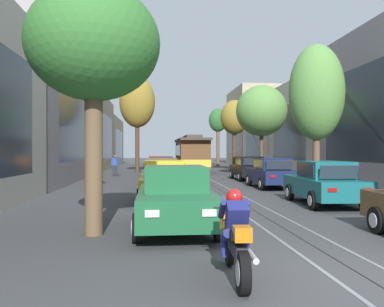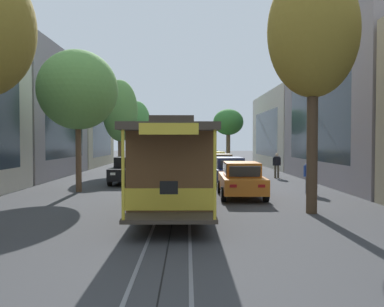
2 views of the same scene
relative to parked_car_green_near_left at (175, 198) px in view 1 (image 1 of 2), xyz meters
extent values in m
plane|color=#424244|center=(2.75, 19.93, -0.80)|extent=(160.00, 160.00, 0.00)
cube|color=gray|center=(2.22, 23.96, -0.79)|extent=(0.08, 68.24, 0.01)
cube|color=gray|center=(3.28, 23.96, -0.79)|extent=(0.08, 68.24, 0.01)
cube|color=black|center=(2.75, 23.96, -0.80)|extent=(0.03, 68.24, 0.01)
cube|color=gray|center=(-7.61, 16.43, 3.67)|extent=(4.48, 14.76, 8.94)
cube|color=#2D3842|center=(-5.39, 16.43, 3.22)|extent=(0.04, 10.54, 5.36)
cube|color=tan|center=(-8.15, 31.49, 2.89)|extent=(5.56, 14.76, 7.39)
cube|color=#2D3842|center=(-5.39, 31.49, 2.52)|extent=(0.04, 10.54, 4.43)
cube|color=tan|center=(-7.96, 46.55, 2.38)|extent=(5.17, 14.76, 6.36)
cube|color=#2D3842|center=(-5.39, 46.55, 2.06)|extent=(0.04, 10.54, 3.82)
cube|color=#2D3842|center=(10.89, 11.91, 3.21)|extent=(0.04, 8.43, 5.34)
cube|color=beige|center=(13.08, 23.96, 3.15)|extent=(4.42, 11.75, 7.91)
cube|color=#2D3842|center=(10.89, 23.96, 2.76)|extent=(0.04, 8.43, 4.74)
cube|color=beige|center=(13.41, 36.01, 2.94)|extent=(5.08, 11.75, 7.48)
cube|color=#2D3842|center=(10.89, 36.01, 2.57)|extent=(0.04, 8.43, 4.49)
cube|color=tan|center=(13.51, 48.05, 4.62)|extent=(5.29, 11.75, 10.84)
cube|color=#2D3842|center=(10.89, 48.05, 4.08)|extent=(0.04, 8.43, 6.50)
cube|color=#1E6038|center=(0.00, -0.04, -0.15)|extent=(1.80, 4.30, 0.66)
cube|color=#1E6038|center=(0.00, 0.11, 0.48)|extent=(1.48, 2.06, 0.60)
cube|color=#2D3842|center=(0.00, -0.73, 0.46)|extent=(1.33, 0.22, 0.47)
cube|color=#2D3842|center=(0.00, 1.29, 0.46)|extent=(1.30, 0.20, 0.45)
cube|color=#2D3842|center=(0.75, 0.11, 0.48)|extent=(0.03, 1.81, 0.47)
cube|color=#2D3842|center=(-0.75, 0.11, 0.48)|extent=(0.03, 1.81, 0.47)
cube|color=white|center=(0.56, -2.20, -0.05)|extent=(0.28, 0.04, 0.14)
cube|color=#B21414|center=(0.56, 2.12, -0.05)|extent=(0.28, 0.04, 0.12)
cube|color=white|center=(-0.56, -2.20, -0.05)|extent=(0.28, 0.04, 0.14)
cube|color=#B21414|center=(-0.56, 2.12, -0.05)|extent=(0.28, 0.04, 0.12)
cylinder|color=black|center=(0.88, -1.37, -0.48)|extent=(0.20, 0.64, 0.64)
cylinder|color=silver|center=(0.99, -1.37, -0.48)|extent=(0.02, 0.35, 0.35)
cylinder|color=black|center=(-0.88, -1.37, -0.48)|extent=(0.20, 0.64, 0.64)
cylinder|color=silver|center=(-0.99, -1.37, -0.48)|extent=(0.02, 0.35, 0.35)
cylinder|color=black|center=(0.88, 1.29, -0.48)|extent=(0.20, 0.64, 0.64)
cylinder|color=silver|center=(0.99, 1.29, -0.48)|extent=(0.02, 0.35, 0.35)
cylinder|color=black|center=(-0.88, 1.29, -0.48)|extent=(0.20, 0.64, 0.64)
cylinder|color=silver|center=(-0.99, 1.29, -0.48)|extent=(0.02, 0.35, 0.35)
cube|color=gold|center=(-0.15, 5.58, -0.15)|extent=(1.80, 4.30, 0.66)
cube|color=gold|center=(-0.15, 5.73, 0.48)|extent=(1.48, 2.07, 0.60)
cube|color=#2D3842|center=(-0.15, 4.89, 0.46)|extent=(1.33, 0.22, 0.47)
cube|color=#2D3842|center=(-0.15, 6.91, 0.46)|extent=(1.30, 0.20, 0.45)
cube|color=#2D3842|center=(0.60, 5.73, 0.48)|extent=(0.03, 1.81, 0.47)
cube|color=#2D3842|center=(-0.90, 5.73, 0.48)|extent=(0.03, 1.81, 0.47)
cube|color=white|center=(0.41, 3.42, -0.05)|extent=(0.28, 0.04, 0.14)
cube|color=#B21414|center=(0.40, 7.74, -0.05)|extent=(0.28, 0.04, 0.12)
cube|color=white|center=(-0.71, 3.42, -0.05)|extent=(0.28, 0.04, 0.14)
cube|color=#B21414|center=(-0.71, 7.74, -0.05)|extent=(0.28, 0.04, 0.12)
cylinder|color=black|center=(0.73, 4.25, -0.48)|extent=(0.20, 0.64, 0.64)
cylinder|color=silver|center=(0.84, 4.25, -0.48)|extent=(0.02, 0.35, 0.35)
cylinder|color=black|center=(-1.03, 4.24, -0.48)|extent=(0.20, 0.64, 0.64)
cylinder|color=silver|center=(-1.14, 4.24, -0.48)|extent=(0.02, 0.35, 0.35)
cylinder|color=black|center=(0.73, 6.91, -0.48)|extent=(0.20, 0.64, 0.64)
cylinder|color=silver|center=(0.84, 6.91, -0.48)|extent=(0.02, 0.35, 0.35)
cylinder|color=black|center=(-1.03, 6.91, -0.48)|extent=(0.20, 0.64, 0.64)
cylinder|color=silver|center=(-1.14, 6.91, -0.48)|extent=(0.02, 0.35, 0.35)
cube|color=brown|center=(-0.12, 11.46, -0.15)|extent=(1.82, 4.31, 0.66)
cube|color=brown|center=(-0.12, 11.61, 0.48)|extent=(1.49, 2.07, 0.60)
cube|color=#2D3842|center=(-0.11, 10.78, 0.46)|extent=(1.33, 0.23, 0.47)
cube|color=#2D3842|center=(-0.12, 12.80, 0.46)|extent=(1.30, 0.20, 0.45)
cube|color=#2D3842|center=(0.63, 11.62, 0.48)|extent=(0.04, 1.81, 0.47)
cube|color=#2D3842|center=(-0.86, 11.61, 0.48)|extent=(0.04, 1.81, 0.47)
cube|color=white|center=(0.45, 9.31, -0.05)|extent=(0.28, 0.04, 0.14)
cube|color=#B21414|center=(0.43, 13.63, -0.05)|extent=(0.28, 0.04, 0.12)
cube|color=white|center=(-0.66, 9.30, -0.05)|extent=(0.28, 0.04, 0.14)
cube|color=#B21414|center=(-0.68, 13.62, -0.05)|extent=(0.28, 0.04, 0.12)
cylinder|color=black|center=(0.77, 10.13, -0.48)|extent=(0.20, 0.64, 0.64)
cylinder|color=silver|center=(0.88, 10.14, -0.48)|extent=(0.02, 0.35, 0.35)
cylinder|color=black|center=(-0.99, 10.13, -0.48)|extent=(0.20, 0.64, 0.64)
cylinder|color=silver|center=(-1.10, 10.13, -0.48)|extent=(0.02, 0.35, 0.35)
cylinder|color=black|center=(0.76, 12.80, -0.48)|extent=(0.20, 0.64, 0.64)
cylinder|color=silver|center=(0.87, 12.80, -0.48)|extent=(0.02, 0.35, 0.35)
cylinder|color=black|center=(-1.00, 12.79, -0.48)|extent=(0.20, 0.64, 0.64)
cylinder|color=silver|center=(-1.11, 12.79, -0.48)|extent=(0.02, 0.35, 0.35)
cube|color=#19234C|center=(-0.10, 17.26, -0.15)|extent=(1.99, 4.38, 0.66)
cube|color=#19234C|center=(-0.10, 17.41, 0.48)|extent=(1.57, 2.13, 0.60)
cube|color=#2D3842|center=(-0.07, 16.58, 0.46)|extent=(1.34, 0.28, 0.47)
cube|color=#2D3842|center=(-0.16, 18.60, 0.46)|extent=(1.30, 0.25, 0.45)
cube|color=#2D3842|center=(0.64, 17.45, 0.48)|extent=(0.11, 1.81, 0.47)
cube|color=#2D3842|center=(-0.85, 17.38, 0.48)|extent=(0.11, 1.81, 0.47)
cube|color=white|center=(0.55, 15.13, -0.05)|extent=(0.28, 0.05, 0.14)
cube|color=#B21414|center=(0.36, 19.45, -0.05)|extent=(0.28, 0.05, 0.12)
cube|color=white|center=(-0.56, 15.08, -0.05)|extent=(0.28, 0.05, 0.14)
cube|color=#B21414|center=(-0.75, 19.40, -0.05)|extent=(0.28, 0.05, 0.12)
cylinder|color=black|center=(0.84, 15.97, -0.48)|extent=(0.23, 0.65, 0.64)
cylinder|color=silver|center=(0.95, 15.98, -0.48)|extent=(0.04, 0.35, 0.35)
cylinder|color=black|center=(-0.92, 15.89, -0.48)|extent=(0.23, 0.65, 0.64)
cylinder|color=silver|center=(-1.03, 15.89, -0.48)|extent=(0.04, 0.35, 0.35)
cylinder|color=black|center=(0.72, 18.64, -0.48)|extent=(0.23, 0.65, 0.64)
cylinder|color=silver|center=(0.83, 18.64, -0.48)|extent=(0.04, 0.35, 0.35)
cylinder|color=black|center=(-1.04, 18.56, -0.48)|extent=(0.23, 0.65, 0.64)
cylinder|color=silver|center=(-1.15, 18.55, -0.48)|extent=(0.04, 0.35, 0.35)
cube|color=orange|center=(-0.13, 22.46, -0.15)|extent=(1.89, 4.34, 0.66)
cube|color=orange|center=(-0.13, 22.61, 0.48)|extent=(1.52, 2.10, 0.60)
cube|color=#2D3842|center=(-0.15, 21.77, 0.46)|extent=(1.34, 0.25, 0.47)
cube|color=#2D3842|center=(-0.10, 23.79, 0.46)|extent=(1.30, 0.23, 0.45)
cube|color=#2D3842|center=(0.62, 22.60, 0.48)|extent=(0.07, 1.81, 0.47)
cube|color=#2D3842|center=(-0.88, 22.63, 0.48)|extent=(0.07, 1.81, 0.47)
cube|color=white|center=(0.38, 20.29, -0.05)|extent=(0.28, 0.05, 0.14)
cube|color=#B21414|center=(0.47, 24.61, -0.05)|extent=(0.28, 0.05, 0.12)
cube|color=white|center=(-0.74, 20.31, -0.05)|extent=(0.28, 0.05, 0.14)
cube|color=#B21414|center=(-0.64, 24.63, -0.05)|extent=(0.28, 0.05, 0.12)
cylinder|color=black|center=(0.72, 21.11, -0.48)|extent=(0.21, 0.64, 0.64)
cylinder|color=silver|center=(0.83, 21.11, -0.48)|extent=(0.03, 0.35, 0.35)
cylinder|color=black|center=(-1.04, 21.15, -0.48)|extent=(0.21, 0.64, 0.64)
cylinder|color=silver|center=(-1.15, 21.15, -0.48)|extent=(0.03, 0.35, 0.35)
cylinder|color=black|center=(0.78, 23.78, -0.48)|extent=(0.21, 0.64, 0.64)
cylinder|color=silver|center=(0.89, 23.77, -0.48)|extent=(0.03, 0.35, 0.35)
cylinder|color=black|center=(-0.98, 23.81, -0.48)|extent=(0.21, 0.64, 0.64)
cylinder|color=silver|center=(-1.09, 23.82, -0.48)|extent=(0.03, 0.35, 0.35)
cube|color=white|center=(5.08, -0.11, -0.05)|extent=(0.28, 0.05, 0.14)
cylinder|color=black|center=(4.73, -0.93, -0.48)|extent=(0.22, 0.65, 0.64)
cylinder|color=silver|center=(4.62, -0.93, -0.48)|extent=(0.03, 0.35, 0.35)
cube|color=#196B70|center=(5.63, 4.19, -0.15)|extent=(1.98, 4.37, 0.66)
cube|color=#196B70|center=(5.62, 4.04, 0.48)|extent=(1.56, 2.13, 0.60)
cube|color=#2D3842|center=(5.66, 4.88, 0.46)|extent=(1.34, 0.28, 0.47)
cube|color=#2D3842|center=(5.57, 2.86, 0.46)|extent=(1.30, 0.25, 0.45)
cube|color=#2D3842|center=(4.87, 4.07, 0.48)|extent=(0.11, 1.81, 0.47)
cube|color=#2D3842|center=(6.37, 4.01, 0.48)|extent=(0.11, 1.81, 0.47)
cube|color=white|center=(5.16, 6.37, -0.05)|extent=(0.28, 0.05, 0.14)
cube|color=#B21414|center=(4.98, 2.06, -0.05)|extent=(0.28, 0.05, 0.12)
cube|color=white|center=(6.28, 6.33, -0.05)|extent=(0.28, 0.05, 0.14)
cube|color=#B21414|center=(6.09, 2.01, -0.05)|extent=(0.28, 0.05, 0.12)
cylinder|color=black|center=(4.80, 5.56, -0.48)|extent=(0.23, 0.65, 0.64)
cylinder|color=silver|center=(4.69, 5.57, -0.48)|extent=(0.04, 0.35, 0.35)
cylinder|color=black|center=(6.56, 5.49, -0.48)|extent=(0.23, 0.65, 0.64)
cylinder|color=silver|center=(6.67, 5.48, -0.48)|extent=(0.04, 0.35, 0.35)
cylinder|color=black|center=(4.69, 2.90, -0.48)|extent=(0.23, 0.65, 0.64)
cylinder|color=silver|center=(4.58, 2.90, -0.48)|extent=(0.04, 0.35, 0.35)
cylinder|color=black|center=(6.45, 2.82, -0.48)|extent=(0.23, 0.65, 0.64)
cylinder|color=silver|center=(6.56, 2.82, -0.48)|extent=(0.04, 0.35, 0.35)
cube|color=#19234C|center=(5.63, 10.92, -0.15)|extent=(1.82, 4.31, 0.66)
cube|color=#19234C|center=(5.63, 10.77, 0.48)|extent=(1.48, 2.07, 0.60)
cube|color=#2D3842|center=(5.62, 11.61, 0.46)|extent=(1.33, 0.23, 0.47)
cube|color=#2D3842|center=(5.63, 9.59, 0.46)|extent=(1.30, 0.20, 0.45)
cube|color=#2D3842|center=(4.88, 10.77, 0.48)|extent=(0.04, 1.81, 0.47)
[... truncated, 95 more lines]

